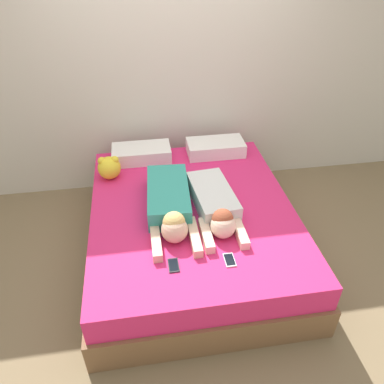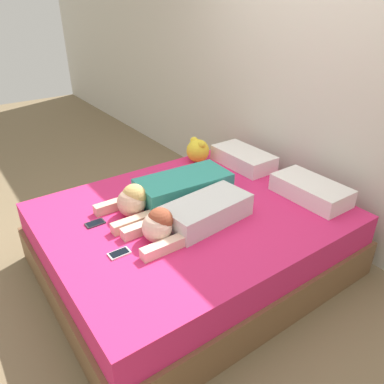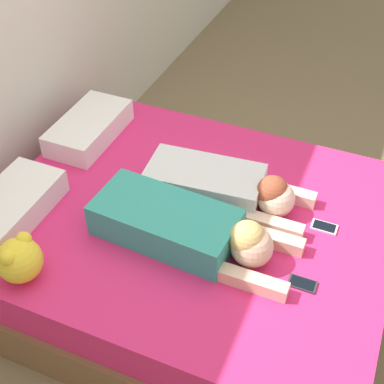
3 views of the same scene
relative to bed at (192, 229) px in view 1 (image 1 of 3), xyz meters
The scene contains 10 objects.
ground_plane 0.25m from the bed, ahead, with size 12.00×12.00×0.00m, color #7F6B4C.
wall_back 1.60m from the bed, 90.00° to the left, with size 12.00×0.06×2.60m.
bed is the anchor object (origin of this frame).
pillow_head_left 0.99m from the bed, 114.23° to the left, with size 0.58×0.31×0.14m.
pillow_head_right 0.99m from the bed, 65.77° to the left, with size 0.58×0.31×0.14m.
person_left 0.41m from the bed, 160.80° to the right, with size 0.39×1.04×0.23m.
person_right 0.41m from the bed, 36.97° to the right, with size 0.36×0.90×0.22m.
cell_phone_left 0.74m from the bed, 109.87° to the right, with size 0.07×0.13×0.01m.
cell_phone_right 0.73m from the bed, 75.93° to the right, with size 0.07×0.13×0.01m.
plush_toy 0.96m from the bed, 141.03° to the left, with size 0.21×0.21×0.22m.
Camera 1 is at (-0.39, -2.48, 2.48)m, focal length 35.00 mm.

